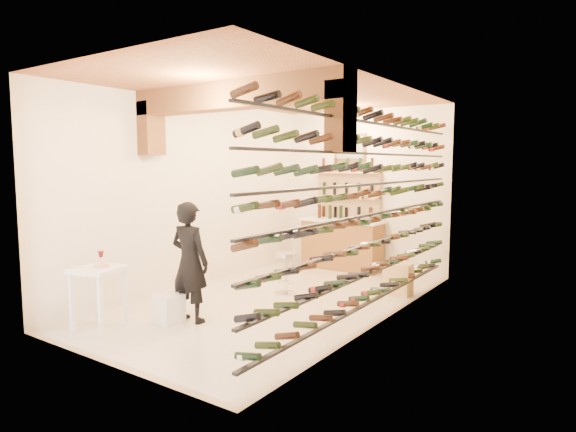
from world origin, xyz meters
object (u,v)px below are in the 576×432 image
object	(u,v)px
wine_rack	(369,206)
back_counter	(342,243)
tasting_table	(98,279)
chrome_barstool	(286,270)
white_stool	(169,309)
crate_lower	(398,287)
person	(190,262)

from	to	relation	value
wine_rack	back_counter	xyz separation A→B (m)	(-1.83, 2.65, -1.02)
tasting_table	chrome_barstool	size ratio (longest dim) A/B	1.44
tasting_table	chrome_barstool	xyz separation A→B (m)	(0.98, 2.77, -0.27)
white_stool	chrome_barstool	bearing A→B (deg)	78.41
white_stool	crate_lower	world-z (taller)	white_stool
back_counter	chrome_barstool	xyz separation A→B (m)	(0.18, -2.24, -0.14)
back_counter	tasting_table	bearing A→B (deg)	-99.06
wine_rack	white_stool	xyz separation A→B (m)	(-2.08, -1.69, -1.35)
white_stool	person	bearing A→B (deg)	53.98
wine_rack	crate_lower	world-z (taller)	wine_rack
chrome_barstool	crate_lower	size ratio (longest dim) A/B	1.58
tasting_table	chrome_barstool	distance (m)	2.95
person	white_stool	bearing A→B (deg)	50.80
back_counter	white_stool	distance (m)	4.36
wine_rack	chrome_barstool	distance (m)	2.05
wine_rack	chrome_barstool	xyz separation A→B (m)	(-1.65, 0.41, -1.15)
white_stool	chrome_barstool	size ratio (longest dim) A/B	0.57
tasting_table	crate_lower	distance (m)	4.57
chrome_barstool	white_stool	bearing A→B (deg)	-101.59
wine_rack	tasting_table	world-z (taller)	wine_rack
wine_rack	tasting_table	xyz separation A→B (m)	(-2.63, -2.36, -0.88)
wine_rack	tasting_table	distance (m)	3.64
back_counter	crate_lower	bearing A→B (deg)	-35.84
wine_rack	person	distance (m)	2.52
wine_rack	back_counter	bearing A→B (deg)	124.66
chrome_barstool	wine_rack	bearing A→B (deg)	-13.96
back_counter	tasting_table	size ratio (longest dim) A/B	1.73
tasting_table	back_counter	bearing A→B (deg)	67.09
back_counter	crate_lower	world-z (taller)	back_counter
white_stool	crate_lower	xyz separation A→B (m)	(1.95, 3.11, -0.07)
tasting_table	person	bearing A→B (deg)	37.56
tasting_table	chrome_barstool	bearing A→B (deg)	56.66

